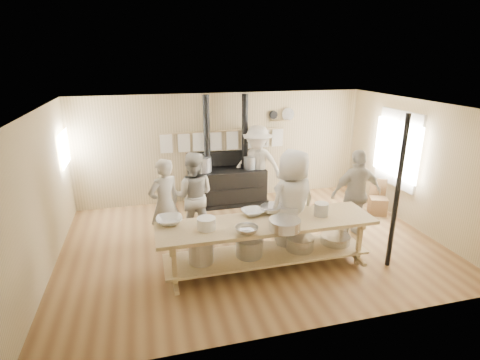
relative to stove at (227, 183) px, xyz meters
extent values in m
plane|color=brown|center=(0.01, -2.12, -0.52)|extent=(7.00, 7.00, 0.00)
plane|color=tan|center=(0.01, 0.38, 0.78)|extent=(7.00, 0.00, 7.00)
plane|color=tan|center=(0.01, -4.62, 0.78)|extent=(7.00, 0.00, 7.00)
plane|color=tan|center=(-3.49, -2.12, 0.78)|extent=(0.00, 5.00, 5.00)
plane|color=tan|center=(3.51, -2.12, 0.78)|extent=(0.00, 5.00, 5.00)
plane|color=beige|center=(0.01, -2.12, 2.08)|extent=(7.00, 7.00, 0.00)
cube|color=beige|center=(3.48, -1.52, 0.98)|extent=(0.06, 1.35, 1.65)
plane|color=white|center=(3.44, -1.52, 0.98)|extent=(0.00, 1.50, 1.50)
cube|color=beige|center=(3.43, -1.52, 0.98)|extent=(0.02, 0.03, 1.50)
plane|color=white|center=(-3.44, -0.12, 1.08)|extent=(0.00, 0.90, 0.90)
cube|color=black|center=(0.01, -0.02, -0.10)|extent=(1.80, 0.70, 0.85)
cube|color=black|center=(0.01, -0.02, -0.47)|extent=(1.90, 0.75, 0.10)
cube|color=black|center=(0.01, 0.28, 0.53)|extent=(1.80, 0.12, 0.35)
cylinder|color=black|center=(-0.44, 0.03, 1.20)|extent=(0.15, 0.15, 1.75)
cylinder|color=black|center=(0.46, 0.03, 1.20)|extent=(0.15, 0.15, 1.75)
cylinder|color=#B2B2B7|center=(-0.54, -0.02, 0.50)|extent=(0.36, 0.36, 0.34)
cylinder|color=gray|center=(0.56, -0.07, 0.48)|extent=(0.30, 0.30, 0.30)
cylinder|color=#9F845B|center=(0.01, 0.28, 1.20)|extent=(3.00, 0.04, 0.04)
cube|color=silver|center=(-1.34, 0.28, 0.98)|extent=(0.28, 0.01, 0.46)
cube|color=silver|center=(-0.96, 0.28, 0.98)|extent=(0.28, 0.01, 0.46)
cube|color=silver|center=(-0.57, 0.28, 0.98)|extent=(0.28, 0.01, 0.46)
cube|color=silver|center=(-0.19, 0.28, 0.98)|extent=(0.28, 0.01, 0.46)
cube|color=silver|center=(0.20, 0.28, 0.98)|extent=(0.28, 0.01, 0.46)
cube|color=silver|center=(0.59, 0.28, 0.98)|extent=(0.28, 0.01, 0.46)
cube|color=silver|center=(0.97, 0.28, 0.98)|extent=(0.28, 0.01, 0.46)
cube|color=silver|center=(1.36, 0.28, 0.98)|extent=(0.28, 0.01, 0.46)
cube|color=#9F845B|center=(1.41, 0.30, 1.38)|extent=(0.50, 0.14, 0.03)
cylinder|color=black|center=(1.26, 0.32, 1.53)|extent=(0.20, 0.04, 0.20)
cylinder|color=silver|center=(1.63, 0.32, 1.53)|extent=(0.32, 0.03, 0.32)
cube|color=#9F845B|center=(0.01, -3.02, 0.30)|extent=(3.60, 0.90, 0.06)
cube|color=#9F845B|center=(0.01, -3.02, -0.27)|extent=(3.40, 0.80, 0.04)
cube|color=#9F845B|center=(0.01, -3.02, -0.32)|extent=(3.30, 0.06, 0.06)
cube|color=#9F845B|center=(-1.54, -3.32, -0.10)|extent=(0.07, 0.07, 0.85)
cube|color=#9F845B|center=(-1.54, -2.72, -0.10)|extent=(0.07, 0.07, 0.85)
cube|color=#9F845B|center=(1.56, -3.32, -0.10)|extent=(0.07, 0.07, 0.85)
cube|color=#9F845B|center=(1.56, -2.72, -0.10)|extent=(0.07, 0.07, 0.85)
cylinder|color=#B2B2B7|center=(-1.09, -3.02, -0.06)|extent=(0.40, 0.40, 0.38)
cylinder|color=gray|center=(-0.29, -3.02, -0.10)|extent=(0.44, 0.44, 0.30)
cylinder|color=silver|center=(0.61, -3.02, -0.14)|extent=(0.48, 0.48, 0.22)
cylinder|color=silver|center=(1.31, -3.02, -0.18)|extent=(0.52, 0.52, 0.14)
cylinder|color=black|center=(2.06, -3.47, 0.78)|extent=(0.08, 0.08, 2.60)
imported|color=#ACA498|center=(-1.57, -1.87, 0.34)|extent=(0.75, 0.66, 1.72)
imported|color=#ACA498|center=(-1.00, -1.54, 0.34)|extent=(0.96, 0.83, 1.72)
imported|color=#ACA498|center=(0.59, -2.67, 0.45)|extent=(1.08, 0.86, 1.94)
imported|color=#ACA498|center=(2.08, -2.29, 0.35)|extent=(1.05, 0.48, 1.75)
imported|color=#ACA498|center=(0.71, -0.17, 0.43)|extent=(1.41, 1.25, 1.90)
cube|color=brown|center=(3.16, -1.50, -0.33)|extent=(0.48, 0.48, 0.39)
cube|color=brown|center=(3.22, -1.35, 0.04)|extent=(0.35, 0.17, 0.43)
imported|color=white|center=(-1.54, -2.69, 0.38)|extent=(0.44, 0.44, 0.10)
imported|color=silver|center=(-0.43, -3.35, 0.38)|extent=(0.48, 0.48, 0.11)
imported|color=white|center=(-0.15, -2.69, 0.37)|extent=(0.40, 0.40, 0.09)
imported|color=silver|center=(0.19, -2.69, 0.39)|extent=(0.52, 0.52, 0.12)
cube|color=#B2B2B7|center=(0.41, -2.69, 0.39)|extent=(0.60, 0.50, 0.11)
cylinder|color=silver|center=(0.18, -3.35, 0.41)|extent=(0.62, 0.62, 0.16)
cylinder|color=gray|center=(0.97, -3.01, 0.44)|extent=(0.30, 0.30, 0.22)
cylinder|color=white|center=(-1.00, -3.04, 0.42)|extent=(0.36, 0.36, 0.18)
cylinder|color=white|center=(0.58, -2.69, 0.45)|extent=(0.20, 0.20, 0.25)
camera|label=1|loc=(-1.82, -8.30, 2.91)|focal=28.00mm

